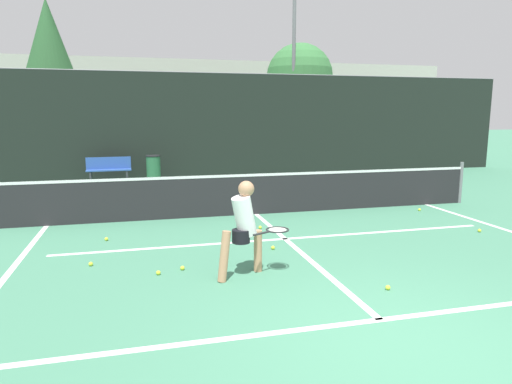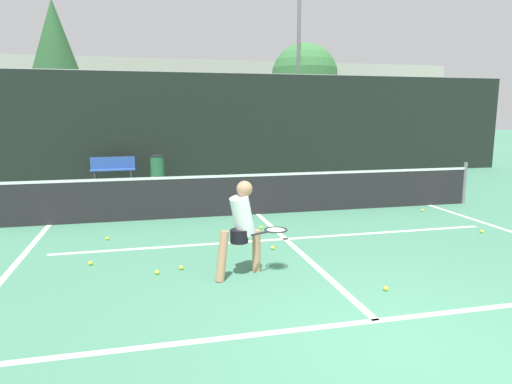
# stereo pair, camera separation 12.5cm
# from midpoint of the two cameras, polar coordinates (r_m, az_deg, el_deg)

# --- Properties ---
(ground_plane) EXTENTS (100.00, 100.00, 0.00)m
(ground_plane) POSITION_cam_midpoint_polar(r_m,az_deg,el_deg) (5.12, 17.75, -17.62)
(ground_plane) COLOR #427F60
(court_baseline_near) EXTENTS (11.00, 0.10, 0.01)m
(court_baseline_near) POSITION_cam_midpoint_polar(r_m,az_deg,el_deg) (5.55, 14.60, -15.20)
(court_baseline_near) COLOR white
(court_baseline_near) RESTS_ON ground
(court_service_line) EXTENTS (8.25, 0.10, 0.01)m
(court_service_line) POSITION_cam_midpoint_polar(r_m,az_deg,el_deg) (8.57, 3.24, -5.86)
(court_service_line) COLOR white
(court_service_line) RESTS_ON ground
(court_center_mark) EXTENTS (0.10, 5.67, 0.01)m
(court_center_mark) POSITION_cam_midpoint_polar(r_m,az_deg,el_deg) (7.98, 4.67, -7.09)
(court_center_mark) COLOR white
(court_center_mark) RESTS_ON ground
(court_sideline_left) EXTENTS (0.10, 6.67, 0.01)m
(court_sideline_left) POSITION_cam_midpoint_polar(r_m,az_deg,el_deg) (7.83, -28.77, -8.64)
(court_sideline_left) COLOR white
(court_sideline_left) RESTS_ON ground
(net) EXTENTS (11.09, 0.09, 1.07)m
(net) POSITION_cam_midpoint_polar(r_m,az_deg,el_deg) (10.51, -0.34, -0.07)
(net) COLOR slate
(net) RESTS_ON ground
(fence_back) EXTENTS (24.00, 0.06, 3.75)m
(fence_back) POSITION_cam_midpoint_polar(r_m,az_deg,el_deg) (16.82, -5.86, 8.27)
(fence_back) COLOR black
(fence_back) RESTS_ON ground
(player_practicing) EXTENTS (1.18, 0.50, 1.39)m
(player_practicing) POSITION_cam_midpoint_polar(r_m,az_deg,el_deg) (6.50, -2.02, -4.04)
(player_practicing) COLOR tan
(player_practicing) RESTS_ON ground
(tennis_ball_scattered_0) EXTENTS (0.07, 0.07, 0.07)m
(tennis_ball_scattered_0) POSITION_cam_midpoint_polar(r_m,az_deg,el_deg) (11.60, 19.47, -2.09)
(tennis_ball_scattered_0) COLOR #D1E033
(tennis_ball_scattered_0) RESTS_ON ground
(tennis_ball_scattered_1) EXTENTS (0.07, 0.07, 0.07)m
(tennis_ball_scattered_1) POSITION_cam_midpoint_polar(r_m,az_deg,el_deg) (6.42, 15.61, -11.44)
(tennis_ball_scattered_1) COLOR #D1E033
(tennis_ball_scattered_1) RESTS_ON ground
(tennis_ball_scattered_2) EXTENTS (0.07, 0.07, 0.07)m
(tennis_ball_scattered_2) POSITION_cam_midpoint_polar(r_m,az_deg,el_deg) (7.55, -20.41, -8.43)
(tennis_ball_scattered_2) COLOR #D1E033
(tennis_ball_scattered_2) RESTS_ON ground
(tennis_ball_scattered_3) EXTENTS (0.07, 0.07, 0.07)m
(tennis_ball_scattered_3) POSITION_cam_midpoint_polar(r_m,az_deg,el_deg) (8.89, -18.59, -5.59)
(tennis_ball_scattered_3) COLOR #D1E033
(tennis_ball_scattered_3) RESTS_ON ground
(tennis_ball_scattered_4) EXTENTS (0.07, 0.07, 0.07)m
(tennis_ball_scattered_4) POSITION_cam_midpoint_polar(r_m,az_deg,el_deg) (7.01, -9.69, -9.34)
(tennis_ball_scattered_4) COLOR #D1E033
(tennis_ball_scattered_4) RESTS_ON ground
(tennis_ball_scattered_5) EXTENTS (0.07, 0.07, 0.07)m
(tennis_ball_scattered_5) POSITION_cam_midpoint_polar(r_m,az_deg,el_deg) (9.27, 0.13, -4.44)
(tennis_ball_scattered_5) COLOR #D1E033
(tennis_ball_scattered_5) RESTS_ON ground
(tennis_ball_scattered_6) EXTENTS (0.07, 0.07, 0.07)m
(tennis_ball_scattered_6) POSITION_cam_midpoint_polar(r_m,az_deg,el_deg) (10.02, 25.83, -4.36)
(tennis_ball_scattered_6) COLOR #D1E033
(tennis_ball_scattered_6) RESTS_ON ground
(tennis_ball_scattered_7) EXTENTS (0.07, 0.07, 0.07)m
(tennis_ball_scattered_7) POSITION_cam_midpoint_polar(r_m,az_deg,el_deg) (7.91, 1.68, -6.97)
(tennis_ball_scattered_7) COLOR #D1E033
(tennis_ball_scattered_7) RESTS_ON ground
(tennis_ball_scattered_8) EXTENTS (0.07, 0.07, 0.07)m
(tennis_ball_scattered_8) POSITION_cam_midpoint_polar(r_m,az_deg,el_deg) (6.88, -12.63, -9.82)
(tennis_ball_scattered_8) COLOR #D1E033
(tennis_ball_scattered_8) RESTS_ON ground
(courtside_bench) EXTENTS (1.46, 0.43, 0.86)m
(courtside_bench) POSITION_cam_midpoint_polar(r_m,az_deg,el_deg) (16.07, -18.13, 2.73)
(courtside_bench) COLOR #2D519E
(courtside_bench) RESTS_ON ground
(trash_bin) EXTENTS (0.49, 0.49, 0.91)m
(trash_bin) POSITION_cam_midpoint_polar(r_m,az_deg,el_deg) (15.94, -12.91, 2.89)
(trash_bin) COLOR #28603D
(trash_bin) RESTS_ON ground
(parked_car) EXTENTS (1.65, 4.37, 1.51)m
(parked_car) POSITION_cam_midpoint_polar(r_m,az_deg,el_deg) (22.03, 2.87, 5.47)
(parked_car) COLOR black
(parked_car) RESTS_ON ground
(floodlight_mast) EXTENTS (1.10, 0.24, 9.54)m
(floodlight_mast) POSITION_cam_midpoint_polar(r_m,az_deg,el_deg) (21.66, 4.61, 19.52)
(floodlight_mast) COLOR slate
(floodlight_mast) RESTS_ON ground
(tree_west) EXTENTS (3.20, 3.20, 5.64)m
(tree_west) POSITION_cam_midpoint_polar(r_m,az_deg,el_deg) (22.88, 5.32, 14.07)
(tree_west) COLOR brown
(tree_west) RESTS_ON ground
(tree_mid) EXTENTS (2.64, 2.64, 7.03)m
(tree_mid) POSITION_cam_midpoint_polar(r_m,az_deg,el_deg) (21.90, -24.63, 15.90)
(tree_mid) COLOR brown
(tree_mid) RESTS_ON ground
(building_far) EXTENTS (36.00, 2.40, 5.57)m
(building_far) POSITION_cam_midpoint_polar(r_m,az_deg,el_deg) (30.16, -9.79, 10.61)
(building_far) COLOR #B2ADA3
(building_far) RESTS_ON ground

